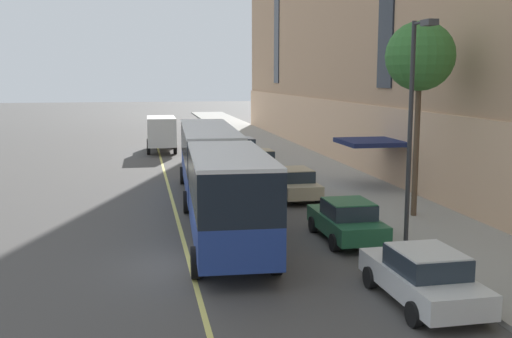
{
  "coord_description": "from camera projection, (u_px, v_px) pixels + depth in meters",
  "views": [
    {
      "loc": [
        -1.69,
        -18.81,
        6.11
      ],
      "look_at": [
        3.64,
        8.51,
        1.8
      ],
      "focal_mm": 42.0,
      "sensor_mm": 36.0,
      "label": 1
    }
  ],
  "objects": [
    {
      "name": "parked_car_champagne_6",
      "position": [
        260.0,
        162.0,
        37.89
      ],
      "size": [
        1.96,
        4.26,
        1.56
      ],
      "color": "#BCAD89",
      "rests_on": "ground"
    },
    {
      "name": "sidewalk",
      "position": [
        426.0,
        227.0,
        24.22
      ],
      "size": [
        5.22,
        160.0,
        0.15
      ],
      "primitive_type": "cube",
      "color": "#9E9B93",
      "rests_on": "ground"
    },
    {
      "name": "street_tree_mid_block",
      "position": [
        420.0,
        57.0,
        24.92
      ],
      "size": [
        2.9,
        2.9,
        8.26
      ],
      "color": "brown",
      "rests_on": "sidewalk"
    },
    {
      "name": "parked_car_green_7",
      "position": [
        347.0,
        220.0,
        22.41
      ],
      "size": [
        2.03,
        4.32,
        1.56
      ],
      "color": "#23603D",
      "rests_on": "ground"
    },
    {
      "name": "lane_centerline",
      "position": [
        184.0,
        241.0,
        22.38
      ],
      "size": [
        0.16,
        140.0,
        0.01
      ],
      "primitive_type": "cube",
      "color": "#E0D66B",
      "rests_on": "ground"
    },
    {
      "name": "ground_plane",
      "position": [
        196.0,
        266.0,
        19.5
      ],
      "size": [
        260.0,
        260.0,
        0.0
      ],
      "primitive_type": "plane",
      "color": "#4C4947"
    },
    {
      "name": "city_bus",
      "position": [
        215.0,
        169.0,
        26.28
      ],
      "size": [
        3.61,
        20.04,
        3.6
      ],
      "color": "navy",
      "rests_on": "ground"
    },
    {
      "name": "parked_car_champagne_3",
      "position": [
        294.0,
        183.0,
        30.2
      ],
      "size": [
        2.01,
        4.65,
        1.56
      ],
      "color": "#BCAD89",
      "rests_on": "ground"
    },
    {
      "name": "parked_car_silver_5",
      "position": [
        242.0,
        148.0,
        45.27
      ],
      "size": [
        2.15,
        4.63,
        1.56
      ],
      "color": "#B7B7BC",
      "rests_on": "ground"
    },
    {
      "name": "street_lamp",
      "position": [
        413.0,
        113.0,
        20.57
      ],
      "size": [
        0.36,
        1.48,
        7.83
      ],
      "color": "#2D2D30",
      "rests_on": "sidewalk"
    },
    {
      "name": "parked_car_white_0",
      "position": [
        423.0,
        276.0,
        16.13
      ],
      "size": [
        2.07,
        4.52,
        1.56
      ],
      "color": "silver",
      "rests_on": "ground"
    },
    {
      "name": "box_truck",
      "position": [
        161.0,
        132.0,
        48.55
      ],
      "size": [
        2.41,
        6.73,
        2.91
      ],
      "color": "silver",
      "rests_on": "ground"
    }
  ]
}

